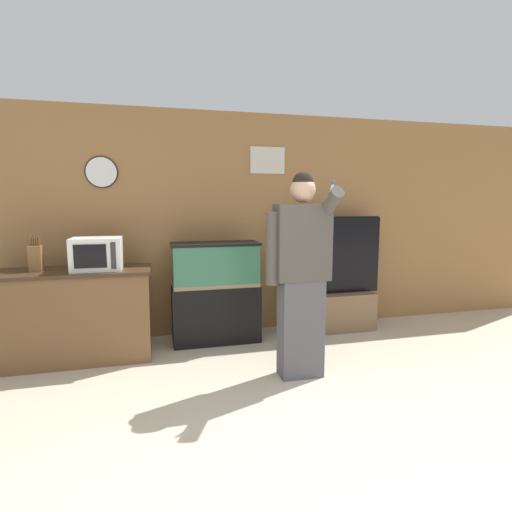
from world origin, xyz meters
The scene contains 7 objects.
wall_back_paneled centered at (0.00, 3.11, 1.30)m, with size 10.00×0.08×2.60m.
counter_island centered at (-1.45, 2.57, 0.46)m, with size 1.49×0.60×0.91m.
microwave centered at (-1.20, 2.53, 1.07)m, with size 0.46×0.37×0.32m.
knife_block centered at (-1.76, 2.61, 1.04)m, with size 0.11×0.11×0.35m.
aquarium_on_stand centered at (-0.01, 2.75, 0.57)m, with size 0.97×0.39×1.13m.
tv_on_stand centered at (1.44, 2.81, 0.41)m, with size 1.23×0.40×1.40m.
person_standing centered at (0.59, 1.67, 0.95)m, with size 0.58×0.43×1.83m.
Camera 1 is at (-0.65, -1.59, 1.58)m, focal length 28.00 mm.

